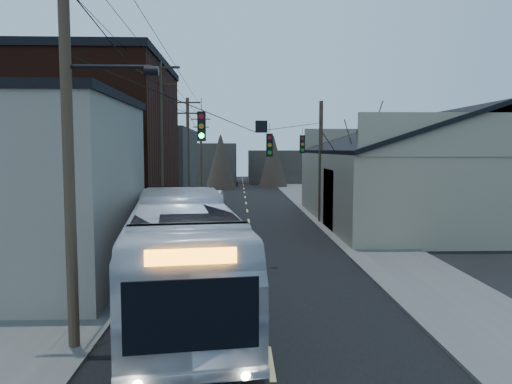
# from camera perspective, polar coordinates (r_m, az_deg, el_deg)

# --- Properties ---
(road_surface) EXTENTS (9.00, 110.00, 0.02)m
(road_surface) POSITION_cam_1_polar(r_m,az_deg,el_deg) (39.97, -0.96, -2.51)
(road_surface) COLOR black
(road_surface) RESTS_ON ground
(sidewalk_left) EXTENTS (4.00, 110.00, 0.12)m
(sidewalk_left) POSITION_cam_1_polar(r_m,az_deg,el_deg) (40.36, -10.23, -2.45)
(sidewalk_left) COLOR #474744
(sidewalk_left) RESTS_ON ground
(sidewalk_right) EXTENTS (4.00, 110.00, 0.12)m
(sidewalk_right) POSITION_cam_1_polar(r_m,az_deg,el_deg) (40.61, 8.26, -2.37)
(sidewalk_right) COLOR #474744
(sidewalk_right) RESTS_ON ground
(building_clapboard) EXTENTS (8.00, 8.00, 7.00)m
(building_clapboard) POSITION_cam_1_polar(r_m,az_deg,el_deg) (20.43, -25.83, -0.28)
(building_clapboard) COLOR slate
(building_clapboard) RESTS_ON ground
(building_brick) EXTENTS (10.00, 12.00, 10.00)m
(building_brick) POSITION_cam_1_polar(r_m,az_deg,el_deg) (31.03, -19.44, 4.31)
(building_brick) COLOR black
(building_brick) RESTS_ON ground
(building_left_far) EXTENTS (9.00, 14.00, 7.00)m
(building_left_far) POSITION_cam_1_polar(r_m,az_deg,el_deg) (46.48, -12.92, 2.72)
(building_left_far) COLOR #37312C
(building_left_far) RESTS_ON ground
(warehouse) EXTENTS (16.16, 20.60, 7.73)m
(warehouse) POSITION_cam_1_polar(r_m,az_deg,el_deg) (37.34, 19.56, 0.82)
(warehouse) COLOR gray
(warehouse) RESTS_ON ground
(building_far_left) EXTENTS (10.00, 12.00, 6.00)m
(building_far_left) POSITION_cam_1_polar(r_m,az_deg,el_deg) (74.84, -6.10, 3.22)
(building_far_left) COLOR #37312C
(building_far_left) RESTS_ON ground
(building_far_right) EXTENTS (12.00, 14.00, 5.00)m
(building_far_right) POSITION_cam_1_polar(r_m,az_deg,el_deg) (80.05, 3.50, 2.99)
(building_far_right) COLOR #37312C
(building_far_right) RESTS_ON ground
(bare_tree) EXTENTS (0.40, 0.40, 7.20)m
(bare_tree) POSITION_cam_1_polar(r_m,az_deg,el_deg) (30.54, 11.70, 1.86)
(bare_tree) COLOR black
(bare_tree) RESTS_ON ground
(utility_lines) EXTENTS (11.24, 45.28, 10.50)m
(utility_lines) POSITION_cam_1_polar(r_m,az_deg,el_deg) (33.85, -6.07, 4.51)
(utility_lines) COLOR #382B1E
(utility_lines) RESTS_ON ground
(bus) EXTENTS (4.92, 13.58, 3.70)m
(bus) POSITION_cam_1_polar(r_m,az_deg,el_deg) (16.55, -8.43, -6.73)
(bus) COLOR silver
(bus) RESTS_ON ground
(parked_car) EXTENTS (1.73, 4.02, 1.29)m
(parked_car) POSITION_cam_1_polar(r_m,az_deg,el_deg) (47.12, -4.78, -0.62)
(parked_car) COLOR #B5B8BD
(parked_car) RESTS_ON ground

